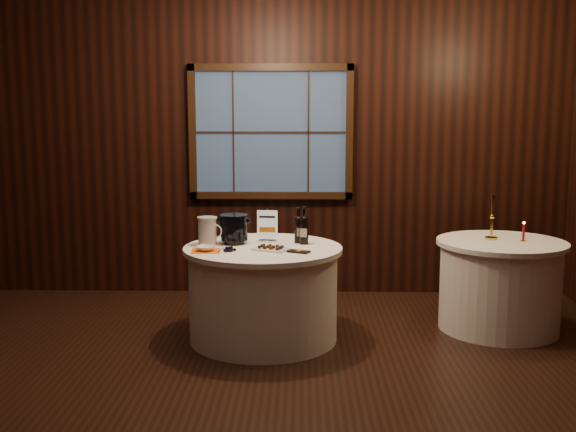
{
  "coord_description": "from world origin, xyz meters",
  "views": [
    {
      "loc": [
        0.31,
        -4.32,
        1.82
      ],
      "look_at": [
        0.2,
        0.9,
        1.04
      ],
      "focal_mm": 42.0,
      "sensor_mm": 36.0,
      "label": 1
    }
  ],
  "objects_px": {
    "port_bottle_left": "(299,227)",
    "chocolate_box": "(299,252)",
    "port_bottle_right": "(304,228)",
    "grape_bunch": "(229,250)",
    "main_table": "(263,293)",
    "ice_bucket": "(234,228)",
    "brass_candlestick": "(492,223)",
    "cracker_bowl": "(206,248)",
    "glass_pitcher": "(208,231)",
    "sign_stand": "(267,231)",
    "side_table": "(500,285)",
    "chocolate_plate": "(271,248)",
    "red_candle": "(523,234)"
  },
  "relations": [
    {
      "from": "side_table",
      "to": "port_bottle_left",
      "type": "xyz_separation_m",
      "value": [
        -1.71,
        -0.13,
        0.51
      ]
    },
    {
      "from": "port_bottle_right",
      "to": "cracker_bowl",
      "type": "height_order",
      "value": "port_bottle_right"
    },
    {
      "from": "main_table",
      "to": "ice_bucket",
      "type": "height_order",
      "value": "ice_bucket"
    },
    {
      "from": "port_bottle_right",
      "to": "grape_bunch",
      "type": "distance_m",
      "value": 0.68
    },
    {
      "from": "glass_pitcher",
      "to": "grape_bunch",
      "type": "bearing_deg",
      "value": -33.9
    },
    {
      "from": "side_table",
      "to": "sign_stand",
      "type": "relative_size",
      "value": 3.92
    },
    {
      "from": "chocolate_plate",
      "to": "chocolate_box",
      "type": "distance_m",
      "value": 0.23
    },
    {
      "from": "brass_candlestick",
      "to": "cracker_bowl",
      "type": "bearing_deg",
      "value": -166.97
    },
    {
      "from": "main_table",
      "to": "port_bottle_right",
      "type": "height_order",
      "value": "port_bottle_right"
    },
    {
      "from": "side_table",
      "to": "grape_bunch",
      "type": "relative_size",
      "value": 6.61
    },
    {
      "from": "chocolate_plate",
      "to": "chocolate_box",
      "type": "xyz_separation_m",
      "value": [
        0.22,
        -0.08,
        -0.01
      ]
    },
    {
      "from": "grape_bunch",
      "to": "glass_pitcher",
      "type": "distance_m",
      "value": 0.36
    },
    {
      "from": "brass_candlestick",
      "to": "ice_bucket",
      "type": "bearing_deg",
      "value": -173.79
    },
    {
      "from": "port_bottle_right",
      "to": "sign_stand",
      "type": "bearing_deg",
      "value": 169.8
    },
    {
      "from": "glass_pitcher",
      "to": "sign_stand",
      "type": "bearing_deg",
      "value": 37.05
    },
    {
      "from": "ice_bucket",
      "to": "main_table",
      "type": "bearing_deg",
      "value": -27.44
    },
    {
      "from": "chocolate_box",
      "to": "glass_pitcher",
      "type": "relative_size",
      "value": 0.72
    },
    {
      "from": "side_table",
      "to": "ice_bucket",
      "type": "distance_m",
      "value": 2.31
    },
    {
      "from": "port_bottle_right",
      "to": "glass_pitcher",
      "type": "relative_size",
      "value": 1.34
    },
    {
      "from": "main_table",
      "to": "chocolate_plate",
      "type": "height_order",
      "value": "chocolate_plate"
    },
    {
      "from": "port_bottle_left",
      "to": "grape_bunch",
      "type": "height_order",
      "value": "port_bottle_left"
    },
    {
      "from": "port_bottle_right",
      "to": "brass_candlestick",
      "type": "distance_m",
      "value": 1.62
    },
    {
      "from": "main_table",
      "to": "brass_candlestick",
      "type": "height_order",
      "value": "brass_candlestick"
    },
    {
      "from": "main_table",
      "to": "sign_stand",
      "type": "height_order",
      "value": "sign_stand"
    },
    {
      "from": "chocolate_plate",
      "to": "red_candle",
      "type": "bearing_deg",
      "value": 10.78
    },
    {
      "from": "side_table",
      "to": "glass_pitcher",
      "type": "bearing_deg",
      "value": -174.35
    },
    {
      "from": "ice_bucket",
      "to": "chocolate_plate",
      "type": "height_order",
      "value": "ice_bucket"
    },
    {
      "from": "main_table",
      "to": "brass_candlestick",
      "type": "relative_size",
      "value": 3.33
    },
    {
      "from": "chocolate_plate",
      "to": "cracker_bowl",
      "type": "distance_m",
      "value": 0.51
    },
    {
      "from": "grape_bunch",
      "to": "red_candle",
      "type": "distance_m",
      "value": 2.46
    },
    {
      "from": "side_table",
      "to": "brass_candlestick",
      "type": "height_order",
      "value": "brass_candlestick"
    },
    {
      "from": "port_bottle_right",
      "to": "cracker_bowl",
      "type": "bearing_deg",
      "value": -151.43
    },
    {
      "from": "cracker_bowl",
      "to": "port_bottle_left",
      "type": "bearing_deg",
      "value": 26.2
    },
    {
      "from": "port_bottle_left",
      "to": "chocolate_box",
      "type": "bearing_deg",
      "value": -108.15
    },
    {
      "from": "side_table",
      "to": "chocolate_plate",
      "type": "bearing_deg",
      "value": -167.12
    },
    {
      "from": "chocolate_plate",
      "to": "cracker_bowl",
      "type": "height_order",
      "value": "cracker_bowl"
    },
    {
      "from": "side_table",
      "to": "grape_bunch",
      "type": "height_order",
      "value": "grape_bunch"
    },
    {
      "from": "grape_bunch",
      "to": "chocolate_box",
      "type": "bearing_deg",
      "value": -0.87
    },
    {
      "from": "port_bottle_left",
      "to": "cracker_bowl",
      "type": "bearing_deg",
      "value": -172.25
    },
    {
      "from": "main_table",
      "to": "grape_bunch",
      "type": "distance_m",
      "value": 0.52
    },
    {
      "from": "port_bottle_left",
      "to": "ice_bucket",
      "type": "relative_size",
      "value": 1.23
    },
    {
      "from": "main_table",
      "to": "chocolate_box",
      "type": "height_order",
      "value": "chocolate_box"
    },
    {
      "from": "grape_bunch",
      "to": "cracker_bowl",
      "type": "distance_m",
      "value": 0.19
    },
    {
      "from": "side_table",
      "to": "port_bottle_left",
      "type": "relative_size",
      "value": 3.63
    },
    {
      "from": "sign_stand",
      "to": "port_bottle_right",
      "type": "distance_m",
      "value": 0.32
    },
    {
      "from": "cracker_bowl",
      "to": "grape_bunch",
      "type": "bearing_deg",
      "value": -9.72
    },
    {
      "from": "main_table",
      "to": "red_candle",
      "type": "height_order",
      "value": "red_candle"
    },
    {
      "from": "glass_pitcher",
      "to": "brass_candlestick",
      "type": "height_order",
      "value": "brass_candlestick"
    },
    {
      "from": "side_table",
      "to": "port_bottle_right",
      "type": "distance_m",
      "value": 1.76
    },
    {
      "from": "main_table",
      "to": "port_bottle_right",
      "type": "xyz_separation_m",
      "value": [
        0.33,
        0.12,
        0.52
      ]
    }
  ]
}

